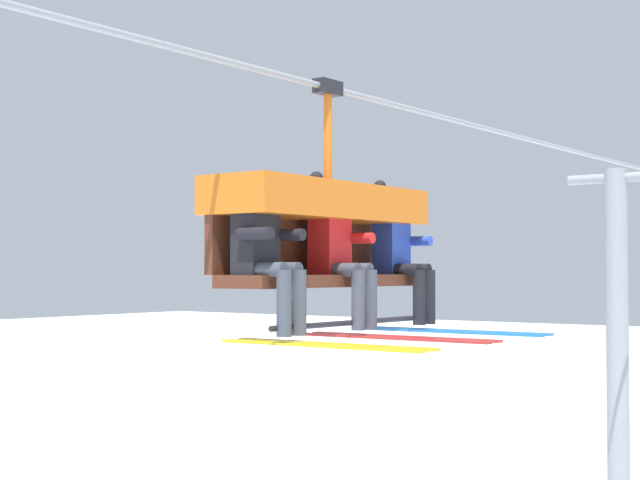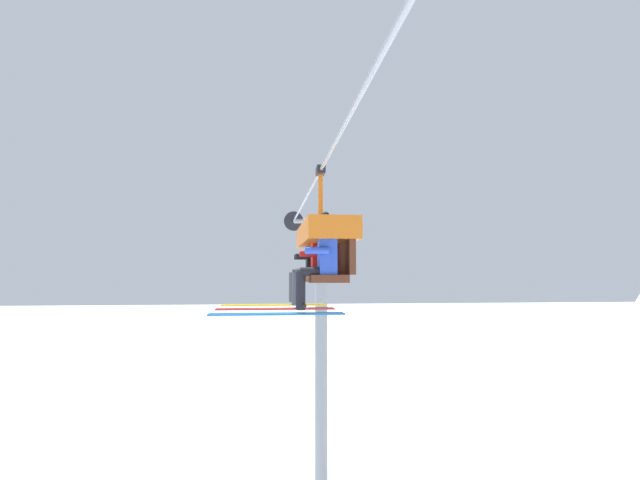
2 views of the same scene
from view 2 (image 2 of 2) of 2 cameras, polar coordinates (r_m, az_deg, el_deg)
name	(u,v)px [view 2 (image 2 of 2)]	position (r m, az deg, el deg)	size (l,w,h in m)	color
lift_tower_near	(321,345)	(14.53, 0.06, -11.89)	(0.36, 1.88, 7.97)	gray
lift_cable	(330,153)	(6.43, 1.14, 9.93)	(18.23, 0.05, 0.05)	gray
chairlift_chair	(325,244)	(7.34, 0.63, -0.47)	(2.33, 0.74, 2.01)	#512819
skier_black	(305,265)	(8.25, -1.69, -2.86)	(0.46, 1.70, 1.23)	black
skier_red	(311,262)	(7.31, -1.04, -2.55)	(0.48, 1.70, 1.34)	red
skier_blue	(318,260)	(6.36, -0.26, -2.34)	(0.48, 1.70, 1.34)	#2847B7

